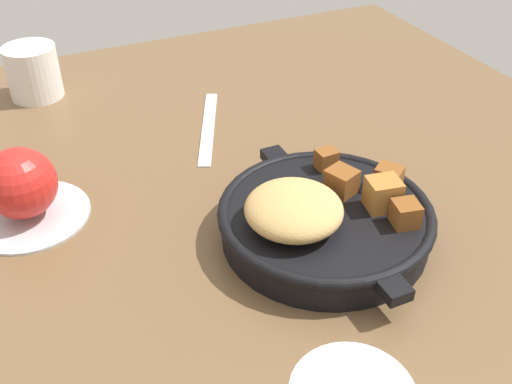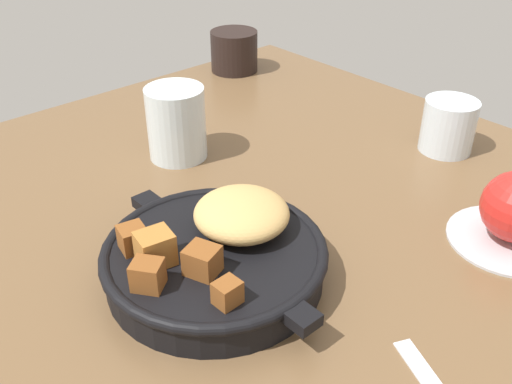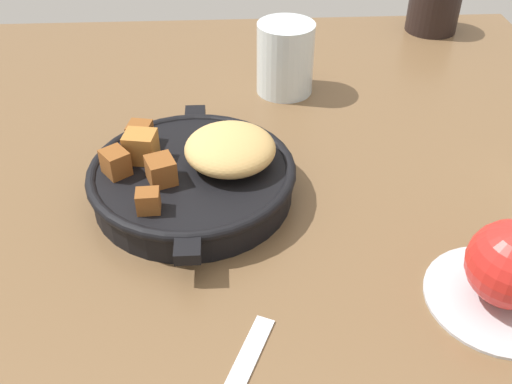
{
  "view_description": "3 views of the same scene",
  "coord_description": "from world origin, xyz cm",
  "views": [
    {
      "loc": [
        -45.59,
        22.45,
        40.54
      ],
      "look_at": [
        -3.53,
        3.13,
        7.19
      ],
      "focal_mm": 42.72,
      "sensor_mm": 36.0,
      "label": 1
    },
    {
      "loc": [
        30.78,
        -30.36,
        37.59
      ],
      "look_at": [
        -5.35,
        1.91,
        7.11
      ],
      "focal_mm": 40.69,
      "sensor_mm": 36.0,
      "label": 2
    },
    {
      "loc": [
        44.51,
        -0.18,
        38.78
      ],
      "look_at": [
        -0.7,
        2.25,
        3.22
      ],
      "focal_mm": 40.56,
      "sensor_mm": 36.0,
      "label": 3
    }
  ],
  "objects": [
    {
      "name": "ground_plane",
      "position": [
        0.0,
        0.0,
        -1.2
      ],
      "size": [
        108.22,
        98.59,
        2.4
      ],
      "primitive_type": "cube",
      "color": "brown"
    },
    {
      "name": "cast_iron_skillet",
      "position": [
        -4.73,
        -3.71,
        2.69
      ],
      "size": [
        26.15,
        21.87,
        7.22
      ],
      "color": "black",
      "rests_on": "ground_plane"
    },
    {
      "name": "saucer_plate",
      "position": [
        11.63,
        23.1,
        0.3
      ],
      "size": [
        12.97,
        12.97,
        0.6
      ],
      "primitive_type": "cylinder",
      "color": "#B7BABF",
      "rests_on": "ground_plane"
    },
    {
      "name": "water_glass_tall",
      "position": [
        -27.65,
        7.83,
        4.83
      ],
      "size": [
        7.73,
        7.73,
        9.67
      ],
      "primitive_type": "cylinder",
      "color": "silver",
      "rests_on": "ground_plane"
    },
    {
      "name": "coffee_mug_dark",
      "position": [
        -47.65,
        34.42,
        3.58
      ],
      "size": [
        8.4,
        8.4,
        7.16
      ],
      "primitive_type": "cylinder",
      "color": "black",
      "rests_on": "ground_plane"
    }
  ]
}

